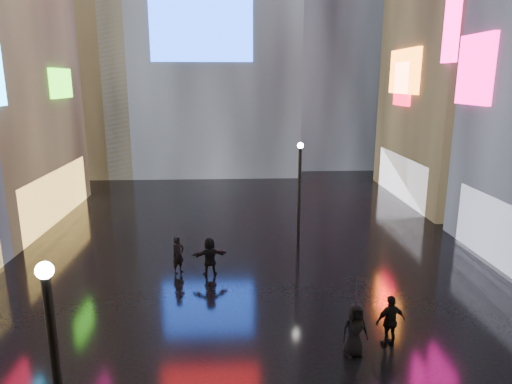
{
  "coord_description": "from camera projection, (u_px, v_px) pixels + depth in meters",
  "views": [
    {
      "loc": [
        -0.64,
        -0.61,
        8.11
      ],
      "look_at": [
        0.0,
        12.0,
        5.0
      ],
      "focal_mm": 32.0,
      "sensor_mm": 36.0,
      "label": 1
    }
  ],
  "objects": [
    {
      "name": "ground",
      "position": [
        248.0,
        253.0,
        21.96
      ],
      "size": [
        140.0,
        140.0,
        0.0
      ],
      "primitive_type": "plane",
      "color": "black",
      "rests_on": "ground"
    },
    {
      "name": "tower_flank_left",
      "position": [
        78.0,
        22.0,
        39.5
      ],
      "size": [
        10.0,
        10.0,
        26.0
      ],
      "primitive_type": "cube",
      "color": "black",
      "rests_on": "ground"
    },
    {
      "name": "lamp_near",
      "position": [
        58.0,
        381.0,
        8.03
      ],
      "size": [
        0.3,
        0.3,
        5.2
      ],
      "color": "black",
      "rests_on": "ground"
    },
    {
      "name": "lamp_far",
      "position": [
        299.0,
        188.0,
        22.38
      ],
      "size": [
        0.3,
        0.3,
        5.2
      ],
      "color": "black",
      "rests_on": "ground"
    },
    {
      "name": "pedestrian_3",
      "position": [
        391.0,
        321.0,
        14.12
      ],
      "size": [
        1.05,
        0.62,
        1.68
      ],
      "primitive_type": "imported",
      "rotation": [
        0.0,
        0.0,
        3.36
      ],
      "color": "black",
      "rests_on": "ground"
    },
    {
      "name": "pedestrian_4",
      "position": [
        355.0,
        330.0,
        13.64
      ],
      "size": [
        0.89,
        0.65,
        1.67
      ],
      "primitive_type": "imported",
      "rotation": [
        0.0,
        0.0,
        0.15
      ],
      "color": "black",
      "rests_on": "ground"
    },
    {
      "name": "pedestrian_5",
      "position": [
        210.0,
        257.0,
        19.32
      ],
      "size": [
        1.59,
        0.74,
        1.65
      ],
      "primitive_type": "imported",
      "rotation": [
        0.0,
        0.0,
        3.31
      ],
      "color": "black",
      "rests_on": "ground"
    },
    {
      "name": "pedestrian_6",
      "position": [
        178.0,
        255.0,
        19.55
      ],
      "size": [
        0.69,
        0.69,
        1.62
      ],
      "primitive_type": "imported",
      "rotation": [
        0.0,
        0.0,
        0.78
      ],
      "color": "black",
      "rests_on": "ground"
    },
    {
      "name": "umbrella_2",
      "position": [
        357.0,
        291.0,
        13.34
      ],
      "size": [
        1.29,
        1.28,
        0.85
      ],
      "primitive_type": "imported",
      "rotation": [
        0.0,
        0.0,
        1.03
      ],
      "color": "black",
      "rests_on": "pedestrian_4"
    }
  ]
}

